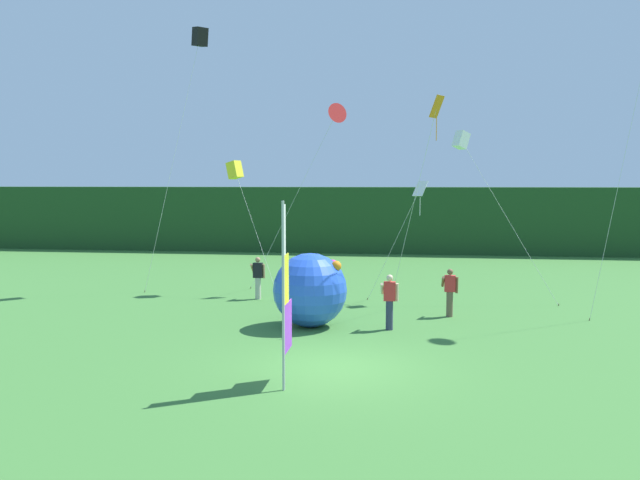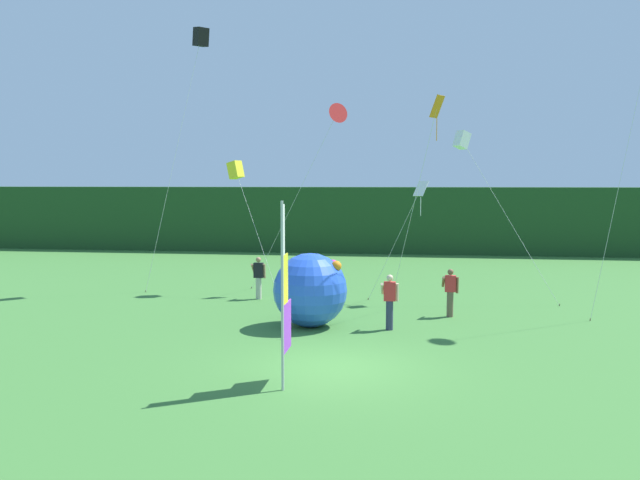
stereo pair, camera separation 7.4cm
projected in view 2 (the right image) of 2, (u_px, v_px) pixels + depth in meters
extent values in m
plane|color=#3D7533|center=(333.00, 367.00, 16.23)|extent=(120.00, 120.00, 0.00)
cube|color=#1E421E|center=(380.00, 220.00, 42.25)|extent=(80.00, 2.40, 4.18)
cylinder|color=#B7B7BC|center=(282.00, 297.00, 14.23)|extent=(0.06, 0.06, 4.14)
cube|color=purple|center=(287.00, 327.00, 14.80)|extent=(0.02, 0.97, 1.10)
cube|color=yellow|center=(285.00, 279.00, 14.53)|extent=(0.02, 0.60, 1.10)
cube|color=white|center=(283.00, 230.00, 14.25)|extent=(0.02, 0.23, 1.10)
cylinder|color=brown|center=(450.00, 304.00, 22.17)|extent=(0.22, 0.22, 0.85)
cube|color=red|center=(450.00, 284.00, 22.11)|extent=(0.36, 0.20, 0.55)
sphere|color=brown|center=(451.00, 272.00, 22.07)|extent=(0.20, 0.20, 0.20)
cylinder|color=brown|center=(443.00, 282.00, 22.19)|extent=(0.09, 0.48, 0.42)
cylinder|color=brown|center=(457.00, 285.00, 22.09)|extent=(0.09, 0.14, 0.56)
cylinder|color=#2D334C|center=(389.00, 315.00, 20.22)|extent=(0.22, 0.22, 0.90)
cube|color=red|center=(390.00, 291.00, 20.15)|extent=(0.36, 0.20, 0.59)
sphere|color=beige|center=(390.00, 278.00, 20.12)|extent=(0.20, 0.20, 0.20)
cylinder|color=beige|center=(382.00, 289.00, 20.24)|extent=(0.09, 0.48, 0.42)
cylinder|color=beige|center=(397.00, 292.00, 20.13)|extent=(0.09, 0.14, 0.56)
cylinder|color=#B7B2A3|center=(259.00, 288.00, 25.52)|extent=(0.22, 0.22, 0.83)
cube|color=black|center=(259.00, 270.00, 25.46)|extent=(0.36, 0.20, 0.58)
sphere|color=#A37556|center=(258.00, 260.00, 25.42)|extent=(0.20, 0.20, 0.20)
cylinder|color=#A37556|center=(253.00, 268.00, 25.54)|extent=(0.09, 0.48, 0.42)
cylinder|color=#A37556|center=(264.00, 271.00, 25.44)|extent=(0.09, 0.14, 0.56)
sphere|color=blue|center=(310.00, 290.00, 20.62)|extent=(2.32, 2.32, 2.32)
sphere|color=#DB33A8|center=(333.00, 265.00, 21.09)|extent=(0.33, 0.33, 0.33)
sphere|color=orange|center=(336.00, 266.00, 20.28)|extent=(0.33, 0.33, 0.33)
sphere|color=red|center=(306.00, 266.00, 21.51)|extent=(0.33, 0.33, 0.33)
cylinder|color=brown|center=(590.00, 320.00, 21.55)|extent=(0.03, 0.03, 0.08)
cylinder|color=silver|center=(628.00, 143.00, 21.23)|extent=(2.12, 0.69, 11.55)
cylinder|color=brown|center=(368.00, 299.00, 25.35)|extent=(0.03, 0.03, 0.08)
cylinder|color=silver|center=(394.00, 244.00, 25.23)|extent=(1.97, 0.41, 4.28)
cube|color=white|center=(421.00, 188.00, 25.10)|extent=(0.61, 0.60, 0.58)
cylinder|color=white|center=(421.00, 206.00, 25.16)|extent=(0.02, 0.02, 0.70)
cylinder|color=brown|center=(389.00, 308.00, 23.51)|extent=(0.03, 0.03, 0.08)
cylinder|color=silver|center=(412.00, 214.00, 22.09)|extent=(1.52, 2.09, 6.89)
cube|color=orange|center=(437.00, 107.00, 20.66)|extent=(0.50, 0.60, 0.69)
cylinder|color=orange|center=(437.00, 130.00, 20.72)|extent=(0.02, 0.02, 0.70)
cylinder|color=brown|center=(146.00, 291.00, 27.10)|extent=(0.03, 0.03, 0.08)
cylinder|color=silver|center=(174.00, 164.00, 27.33)|extent=(2.00, 1.70, 10.57)
cube|color=black|center=(201.00, 37.00, 27.56)|extent=(0.78, 0.78, 0.81)
cylinder|color=brown|center=(280.00, 300.00, 25.07)|extent=(0.03, 0.03, 0.08)
cylinder|color=silver|center=(257.00, 233.00, 26.05)|extent=(2.28, 2.15, 5.02)
cube|color=yellow|center=(235.00, 170.00, 27.03)|extent=(0.74, 0.67, 0.77)
cylinder|color=brown|center=(560.00, 305.00, 24.12)|extent=(0.03, 0.03, 0.08)
cylinder|color=silver|center=(510.00, 221.00, 24.62)|extent=(3.55, 1.10, 6.13)
cube|color=white|center=(462.00, 140.00, 25.12)|extent=(0.73, 0.70, 0.73)
cylinder|color=brown|center=(252.00, 288.00, 28.05)|extent=(0.03, 0.03, 0.08)
cylinder|color=silver|center=(293.00, 202.00, 27.66)|extent=(3.60, 0.36, 7.33)
cone|color=red|center=(337.00, 114.00, 27.26)|extent=(0.98, 0.88, 0.89)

